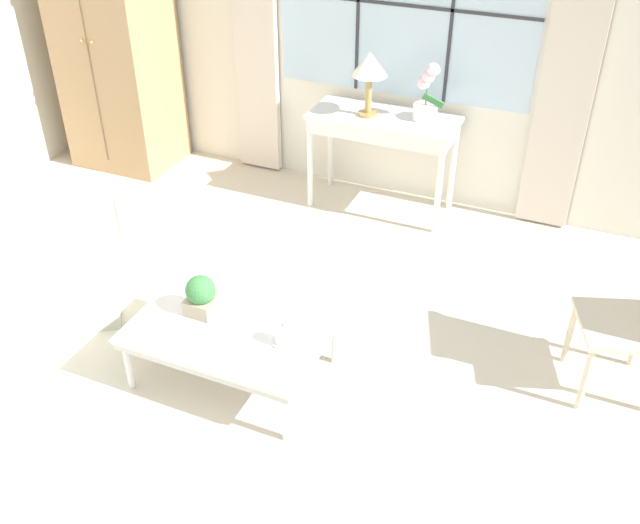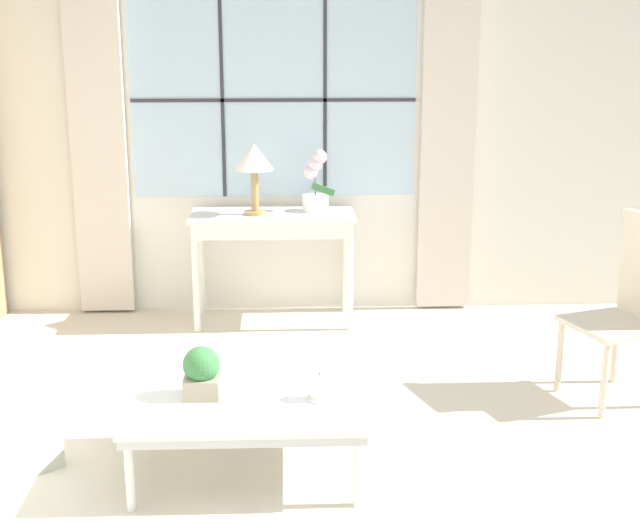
# 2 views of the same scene
# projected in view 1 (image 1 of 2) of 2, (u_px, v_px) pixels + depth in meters

# --- Properties ---
(ground_plane) EXTENTS (14.00, 14.00, 0.00)m
(ground_plane) POSITION_uv_depth(u_px,v_px,m) (204.00, 446.00, 3.63)
(ground_plane) COLOR beige
(wall_back_windowed) EXTENTS (7.20, 0.14, 2.80)m
(wall_back_windowed) POSITION_uv_depth(u_px,v_px,m) (405.00, 20.00, 5.15)
(wall_back_windowed) COLOR silver
(wall_back_windowed) RESTS_ON ground_plane
(armoire) EXTENTS (0.91, 0.70, 2.35)m
(armoire) POSITION_uv_depth(u_px,v_px,m) (112.00, 26.00, 5.74)
(armoire) COLOR tan
(armoire) RESTS_ON ground_plane
(console_table) EXTENTS (1.10, 0.48, 0.76)m
(console_table) POSITION_uv_depth(u_px,v_px,m) (383.00, 127.00, 5.31)
(console_table) COLOR white
(console_table) RESTS_ON ground_plane
(table_lamp) EXTENTS (0.26, 0.26, 0.47)m
(table_lamp) POSITION_uv_depth(u_px,v_px,m) (369.00, 67.00, 5.07)
(table_lamp) COLOR #9E7F47
(table_lamp) RESTS_ON console_table
(potted_orchid) EXTENTS (0.22, 0.18, 0.42)m
(potted_orchid) POSITION_uv_depth(u_px,v_px,m) (427.00, 96.00, 5.12)
(potted_orchid) COLOR white
(potted_orchid) RESTS_ON console_table
(armchair_upholstered) EXTENTS (1.24, 1.27, 0.90)m
(armchair_upholstered) POSITION_uv_depth(u_px,v_px,m) (41.00, 256.00, 4.55)
(armchair_upholstered) COLOR beige
(armchair_upholstered) RESTS_ON ground_plane
(coffee_table) EXTENTS (1.06, 0.75, 0.36)m
(coffee_table) POSITION_uv_depth(u_px,v_px,m) (232.00, 330.00, 3.89)
(coffee_table) COLOR silver
(coffee_table) RESTS_ON ground_plane
(potted_plant_small) EXTENTS (0.17, 0.17, 0.23)m
(potted_plant_small) POSITION_uv_depth(u_px,v_px,m) (201.00, 295.00, 3.90)
(potted_plant_small) COLOR tan
(potted_plant_small) RESTS_ON coffee_table
(pillar_candle) EXTENTS (0.12, 0.12, 0.13)m
(pillar_candle) POSITION_uv_depth(u_px,v_px,m) (283.00, 336.00, 3.71)
(pillar_candle) COLOR silver
(pillar_candle) RESTS_ON coffee_table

